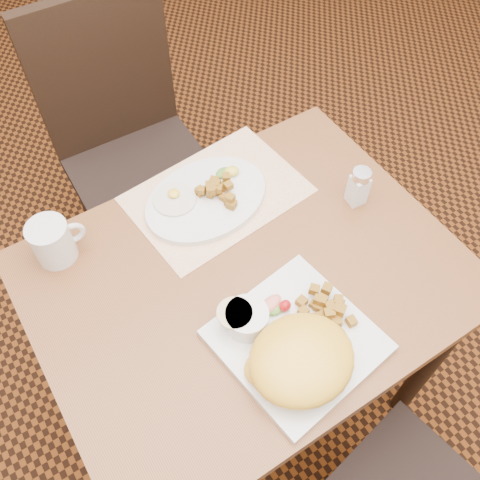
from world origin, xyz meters
The scene contains 15 objects.
ground centered at (0.00, 0.00, 0.00)m, with size 8.00×8.00×0.00m, color black.
table centered at (0.00, 0.00, 0.64)m, with size 0.90×0.70×0.75m.
chair_far centered at (0.03, 0.72, 0.54)m, with size 0.43×0.44×0.97m.
placemat centered at (0.06, 0.23, 0.75)m, with size 0.40×0.28×0.00m, color white.
plate_square centered at (0.00, -0.18, 0.76)m, with size 0.28×0.28×0.02m, color silver.
plate_oval centered at (0.03, 0.22, 0.76)m, with size 0.30×0.23×0.02m, color silver, non-canonical shape.
hollandaise_mound centered at (-0.04, -0.23, 0.80)m, with size 0.20×0.18×0.08m.
ramekin centered at (-0.07, -0.10, 0.79)m, with size 0.10×0.09×0.05m.
garnish_sq centered at (0.00, -0.10, 0.78)m, with size 0.07×0.06×0.03m.
fried_egg centered at (-0.04, 0.25, 0.77)m, with size 0.10×0.10×0.02m.
garnish_ov centered at (0.11, 0.25, 0.78)m, with size 0.06×0.05×0.02m.
salt_shaker centered at (0.33, 0.04, 0.80)m, with size 0.05×0.05×0.10m.
coffee_mug centered at (-0.32, 0.27, 0.80)m, with size 0.12×0.09×0.10m.
home_fries_sq centered at (0.08, -0.16, 0.78)m, with size 0.09×0.12×0.04m.
home_fries_ov centered at (0.05, 0.21, 0.78)m, with size 0.09×0.11×0.03m.
Camera 1 is at (-0.34, -0.49, 1.73)m, focal length 40.00 mm.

